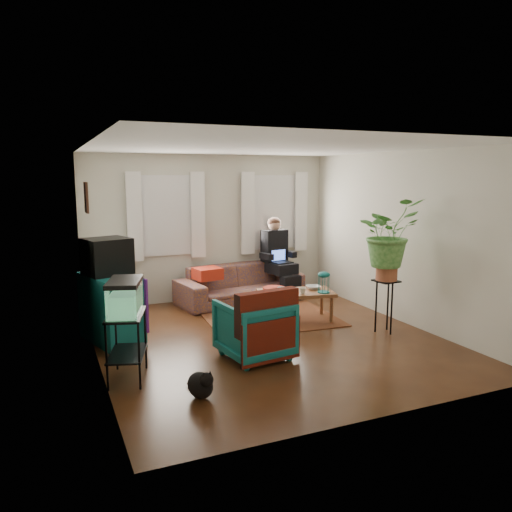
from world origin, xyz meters
name	(u,v)px	position (x,y,z in m)	size (l,w,h in m)	color
floor	(267,338)	(0.00, 0.00, 0.00)	(4.50, 5.00, 0.01)	#4F2B14
ceiling	(268,147)	(0.00, 0.00, 2.60)	(4.50, 5.00, 0.01)	white
wall_back	(210,228)	(0.00, 2.50, 1.30)	(4.50, 0.01, 2.60)	silver
wall_front	(384,281)	(0.00, -2.50, 1.30)	(4.50, 0.01, 2.60)	silver
wall_left	(93,256)	(-2.25, 0.00, 1.30)	(0.01, 5.00, 2.60)	silver
wall_right	(402,238)	(2.25, 0.00, 1.30)	(0.01, 5.00, 2.60)	silver
window_left	(166,216)	(-0.80, 2.48, 1.55)	(1.08, 0.04, 1.38)	white
window_right	(273,212)	(1.25, 2.48, 1.55)	(1.08, 0.04, 1.38)	white
curtains_left	(167,216)	(-0.80, 2.40, 1.55)	(1.36, 0.06, 1.50)	white
curtains_right	(275,212)	(1.25, 2.40, 1.55)	(1.36, 0.06, 1.50)	white
picture_frame	(87,198)	(-2.21, 0.85, 1.95)	(0.04, 0.32, 0.40)	#3D2616
area_rug	(270,318)	(0.45, 0.87, 0.01)	(2.00, 1.60, 0.01)	brown
sofa	(240,278)	(0.40, 2.05, 0.44)	(2.25, 0.89, 0.88)	brown
seated_person	(278,261)	(1.20, 2.18, 0.67)	(0.56, 0.69, 1.34)	black
side_table	(123,296)	(-1.65, 2.01, 0.31)	(0.43, 0.43, 0.62)	#382015
table_lamp	(121,261)	(-1.65, 2.01, 0.89)	(0.32, 0.32, 0.57)	white
dresser	(111,309)	(-1.99, 0.72, 0.46)	(0.51, 1.02, 0.92)	#105863
crt_tv	(107,256)	(-2.00, 0.83, 1.16)	(0.56, 0.51, 0.49)	black
aquarium_stand	(127,347)	(-2.00, -0.66, 0.37)	(0.37, 0.67, 0.74)	black
aquarium	(125,297)	(-2.00, -0.66, 0.94)	(0.33, 0.61, 0.39)	#7FD899
black_cat	(200,383)	(-1.40, -1.43, 0.16)	(0.25, 0.38, 0.33)	black
armchair	(254,326)	(-0.45, -0.59, 0.40)	(0.78, 0.73, 0.81)	#126470
serape_throw	(268,319)	(-0.40, -0.90, 0.57)	(0.81, 0.19, 0.66)	#9E0A0A
coffee_table	(296,306)	(0.76, 0.60, 0.24)	(1.14, 0.62, 0.47)	brown
cup_a	(281,290)	(0.48, 0.55, 0.52)	(0.13, 0.13, 0.10)	white
cup_b	(303,291)	(0.77, 0.41, 0.52)	(0.10, 0.10, 0.10)	beige
bowl	(313,287)	(1.08, 0.63, 0.50)	(0.22, 0.22, 0.06)	white
snack_tray	(274,289)	(0.49, 0.82, 0.49)	(0.35, 0.35, 0.04)	#B21414
birdcage	(324,282)	(1.11, 0.36, 0.64)	(0.19, 0.19, 0.33)	#115B6B
plant_stand	(385,306)	(1.67, -0.40, 0.38)	(0.32, 0.32, 0.76)	black
potted_plant	(388,243)	(1.67, -0.40, 1.29)	(0.87, 0.75, 0.97)	#599947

